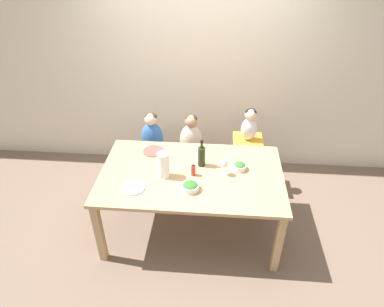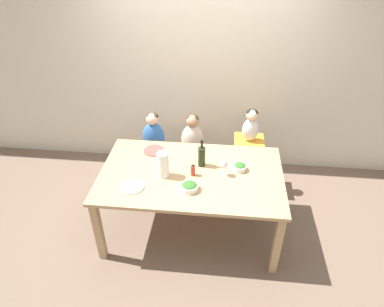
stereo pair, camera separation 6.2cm
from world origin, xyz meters
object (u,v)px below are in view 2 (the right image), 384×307
(wine_bottle, at_px, (202,156))
(wine_glass_near, at_px, (224,164))
(salad_bowl_large, at_px, (190,186))
(chair_far_left, at_px, (155,156))
(salad_bowl_small, at_px, (240,167))
(person_child_center, at_px, (192,136))
(person_child_left, at_px, (153,134))
(chair_right_highchair, at_px, (248,150))
(paper_towel_roll, at_px, (163,165))
(dinner_plate_front_left, at_px, (132,187))
(dinner_plate_back_left, at_px, (154,150))
(person_baby_right, at_px, (251,124))
(chair_far_center, at_px, (192,158))

(wine_bottle, bearing_deg, wine_glass_near, -30.79)
(wine_bottle, height_order, salad_bowl_large, wine_bottle)
(chair_far_left, bearing_deg, salad_bowl_small, -34.17)
(person_child_center, bearing_deg, person_child_left, 180.00)
(chair_right_highchair, bearing_deg, paper_towel_roll, -135.39)
(paper_towel_roll, bearing_deg, wine_bottle, 30.37)
(salad_bowl_small, distance_m, dinner_plate_front_left, 1.07)
(chair_far_left, distance_m, wine_bottle, 1.04)
(salad_bowl_large, bearing_deg, chair_far_left, 117.88)
(wine_glass_near, bearing_deg, dinner_plate_front_left, -161.74)
(chair_right_highchair, distance_m, wine_glass_near, 0.91)
(person_child_left, xyz_separation_m, dinner_plate_back_left, (0.10, -0.45, 0.06))
(salad_bowl_small, bearing_deg, wine_bottle, 173.95)
(person_baby_right, height_order, salad_bowl_large, person_baby_right)
(paper_towel_roll, bearing_deg, wine_glass_near, 7.10)
(chair_right_highchair, bearing_deg, chair_far_center, 180.00)
(chair_right_highchair, bearing_deg, person_child_center, 179.94)
(chair_far_center, relative_size, chair_right_highchair, 0.65)
(wine_glass_near, relative_size, dinner_plate_back_left, 0.79)
(salad_bowl_large, distance_m, salad_bowl_small, 0.59)
(chair_far_left, distance_m, dinner_plate_back_left, 0.60)
(wine_glass_near, bearing_deg, person_baby_right, 69.92)
(person_baby_right, distance_m, paper_towel_roll, 1.23)
(dinner_plate_front_left, relative_size, dinner_plate_back_left, 1.00)
(chair_far_left, xyz_separation_m, person_child_center, (0.47, 0.00, 0.33))
(person_child_center, height_order, dinner_plate_front_left, person_child_center)
(chair_far_left, distance_m, dinner_plate_front_left, 1.14)
(wine_glass_near, height_order, dinner_plate_back_left, wine_glass_near)
(person_child_center, bearing_deg, person_baby_right, 0.03)
(chair_right_highchair, xyz_separation_m, paper_towel_roll, (-0.87, -0.86, 0.35))
(paper_towel_roll, bearing_deg, salad_bowl_small, 12.73)
(chair_far_left, height_order, salad_bowl_small, salad_bowl_small)
(person_baby_right, bearing_deg, chair_far_center, -179.90)
(chair_far_center, distance_m, salad_bowl_large, 1.13)
(chair_far_center, relative_size, paper_towel_roll, 1.70)
(person_child_center, distance_m, person_baby_right, 0.70)
(chair_far_center, height_order, chair_right_highchair, chair_right_highchair)
(chair_far_center, xyz_separation_m, person_baby_right, (0.68, 0.00, 0.52))
(person_child_center, bearing_deg, paper_towel_roll, -102.83)
(chair_far_center, xyz_separation_m, wine_bottle, (0.16, -0.65, 0.50))
(dinner_plate_back_left, bearing_deg, salad_bowl_large, -52.92)
(dinner_plate_front_left, distance_m, dinner_plate_back_left, 0.63)
(chair_right_highchair, xyz_separation_m, person_baby_right, (0.00, 0.00, 0.36))
(paper_towel_roll, height_order, dinner_plate_front_left, paper_towel_roll)
(person_child_left, height_order, dinner_plate_front_left, person_child_left)
(wine_bottle, xyz_separation_m, dinner_plate_front_left, (-0.62, -0.42, -0.11))
(chair_far_center, bearing_deg, salad_bowl_large, -85.65)
(person_child_center, xyz_separation_m, salad_bowl_large, (0.08, -1.05, 0.09))
(salad_bowl_large, bearing_deg, wine_glass_near, 40.00)
(person_baby_right, xyz_separation_m, wine_bottle, (-0.52, -0.65, -0.02))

